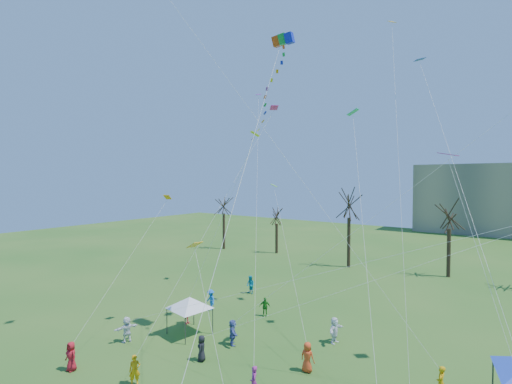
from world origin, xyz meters
The scene contains 5 objects.
bare_tree_row centered at (4.45, 36.20, 7.09)m, with size 69.07×8.70×11.70m.
big_box_kite centered at (-3.35, 9.71, 17.48)m, with size 2.41×7.36×23.25m.
canopy_tent_white centered at (-9.54, 7.87, 2.39)m, with size 3.72×3.72×2.83m.
festival_crowd centered at (-2.35, 7.16, 0.87)m, with size 26.24×18.94×1.85m.
small_kites_aloft centered at (-0.25, 11.14, 14.26)m, with size 28.15×19.62×34.90m.
Camera 1 is at (10.00, -10.77, 11.68)m, focal length 25.00 mm.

